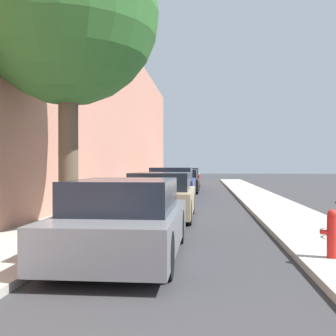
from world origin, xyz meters
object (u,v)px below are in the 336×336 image
(parked_car_black, at_px, (184,181))
(parked_car_champagne, at_px, (162,196))
(street_tree_near, at_px, (68,15))
(parked_car_white, at_px, (189,176))
(parked_car_grey, at_px, (125,220))
(parked_car_red, at_px, (187,178))
(fire_hydrant, at_px, (333,233))
(parked_car_navy, at_px, (172,185))

(parked_car_black, bearing_deg, parked_car_champagne, -90.08)
(street_tree_near, bearing_deg, parked_car_champagne, 61.27)
(parked_car_champagne, xyz_separation_m, parked_car_white, (-0.13, 21.80, -0.01))
(parked_car_grey, relative_size, parked_car_red, 1.05)
(parked_car_white, xyz_separation_m, fire_hydrant, (3.36, -27.04, -0.13))
(parked_car_champagne, distance_m, parked_car_navy, 5.93)
(parked_car_red, height_order, fire_hydrant, parked_car_red)
(parked_car_black, bearing_deg, parked_car_white, 90.82)
(parked_car_grey, bearing_deg, parked_car_white, 90.14)
(parked_car_navy, distance_m, parked_car_white, 15.87)
(parked_car_grey, xyz_separation_m, parked_car_white, (-0.07, 26.78, 0.00))
(parked_car_navy, distance_m, parked_car_black, 5.52)
(fire_hydrant, bearing_deg, parked_car_navy, 106.97)
(street_tree_near, bearing_deg, parked_car_white, 86.40)
(parked_car_red, xyz_separation_m, street_tree_near, (-1.63, -19.94, 4.15))
(street_tree_near, height_order, fire_hydrant, street_tree_near)
(parked_car_black, xyz_separation_m, fire_hydrant, (3.21, -16.68, -0.12))
(fire_hydrant, bearing_deg, parked_car_champagne, 121.65)
(parked_car_champagne, bearing_deg, parked_car_navy, 91.75)
(parked_car_black, xyz_separation_m, street_tree_near, (-1.71, -14.54, 4.17))
(parked_car_navy, bearing_deg, fire_hydrant, -73.03)
(parked_car_black, relative_size, fire_hydrant, 6.11)
(parked_car_navy, bearing_deg, parked_car_black, 87.95)
(parked_car_grey, bearing_deg, street_tree_near, 130.97)
(parked_car_black, distance_m, parked_car_white, 10.36)
(parked_car_champagne, distance_m, street_tree_near, 5.46)
(parked_car_navy, distance_m, parked_car_red, 10.91)
(parked_car_grey, relative_size, parked_car_black, 0.92)
(parked_car_black, height_order, parked_car_white, parked_car_white)
(parked_car_white, bearing_deg, parked_car_black, -89.18)
(parked_car_champagne, height_order, parked_car_navy, parked_car_navy)
(parked_car_champagne, xyz_separation_m, fire_hydrant, (3.23, -5.23, -0.14))
(street_tree_near, bearing_deg, parked_car_red, 85.32)
(parked_car_grey, distance_m, parked_car_black, 16.42)
(parked_car_red, bearing_deg, parked_car_navy, -90.60)
(parked_car_navy, bearing_deg, parked_car_champagne, -88.25)
(parked_car_grey, xyz_separation_m, parked_car_red, (-0.00, 21.81, 0.02))
(parked_car_grey, relative_size, fire_hydrant, 5.63)
(parked_car_black, relative_size, parked_car_red, 1.14)
(parked_car_champagne, xyz_separation_m, parked_car_red, (-0.07, 16.84, 0.01))
(parked_car_grey, height_order, parked_car_red, parked_car_red)
(parked_car_red, xyz_separation_m, fire_hydrant, (3.29, -22.07, -0.15))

